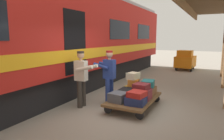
{
  "coord_description": "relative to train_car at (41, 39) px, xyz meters",
  "views": [
    {
      "loc": [
        -2.15,
        5.3,
        2.09
      ],
      "look_at": [
        0.56,
        -0.02,
        1.15
      ],
      "focal_mm": 32.71,
      "sensor_mm": 36.0,
      "label": 1
    }
  ],
  "objects": [
    {
      "name": "baggage_tug",
      "position": [
        -3.75,
        -8.76,
        -1.43
      ],
      "size": [
        1.22,
        1.78,
        1.3
      ],
      "color": "orange",
      "rests_on": "ground_plane"
    },
    {
      "name": "luggage_cart",
      "position": [
        -3.39,
        -0.32,
        -1.8
      ],
      "size": [
        1.17,
        2.03,
        0.3
      ],
      "color": "brown",
      "rests_on": "ground_plane"
    },
    {
      "name": "suitcase_maroon_trunk",
      "position": [
        -3.62,
        -0.28,
        -1.38
      ],
      "size": [
        0.45,
        0.47,
        0.17
      ],
      "primitive_type": "cube",
      "rotation": [
        0.0,
        0.0,
        -0.11
      ],
      "color": "maroon",
      "rests_on": "suitcase_burgundy_valise"
    },
    {
      "name": "ground_plane",
      "position": [
        -3.35,
        0.0,
        -2.06
      ],
      "size": [
        60.0,
        60.0,
        0.0
      ],
      "primitive_type": "plane",
      "color": "gray"
    },
    {
      "name": "suitcase_yellow_case",
      "position": [
        -3.12,
        -0.88,
        -1.65
      ],
      "size": [
        0.48,
        0.48,
        0.22
      ],
      "primitive_type": "cube",
      "rotation": [
        0.0,
        0.0,
        -0.07
      ],
      "color": "gold",
      "rests_on": "luggage_cart"
    },
    {
      "name": "porter_in_overalls",
      "position": [
        -2.52,
        -0.32,
        -1.14
      ],
      "size": [
        0.68,
        0.44,
        1.7
      ],
      "color": "navy",
      "rests_on": "ground_plane"
    },
    {
      "name": "suitcase_brown_leather",
      "position": [
        -3.65,
        -0.88,
        -1.65
      ],
      "size": [
        0.43,
        0.65,
        0.23
      ],
      "primitive_type": "cube",
      "rotation": [
        0.0,
        0.0,
        0.02
      ],
      "color": "brown",
      "rests_on": "luggage_cart"
    },
    {
      "name": "suitcase_slate_roller",
      "position": [
        -3.12,
        0.24,
        -1.63
      ],
      "size": [
        0.51,
        0.51,
        0.26
      ],
      "primitive_type": "cube",
      "rotation": [
        0.0,
        0.0,
        -0.13
      ],
      "color": "#4C515B",
      "rests_on": "luggage_cart"
    },
    {
      "name": "suitcase_red_plastic",
      "position": [
        -3.67,
        0.22,
        -1.47
      ],
      "size": [
        0.48,
        0.51,
        0.15
      ],
      "primitive_type": "cube",
      "rotation": [
        0.0,
        0.0,
        -0.12
      ],
      "color": "#AD231E",
      "rests_on": "suitcase_navy_fabric"
    },
    {
      "name": "suitcase_orange_carryall",
      "position": [
        -3.16,
        -0.85,
        -1.42
      ],
      "size": [
        0.38,
        0.43,
        0.23
      ],
      "primitive_type": "cube",
      "rotation": [
        0.0,
        0.0,
        0.17
      ],
      "color": "#CC6B23",
      "rests_on": "suitcase_yellow_case"
    },
    {
      "name": "suitcase_navy_fabric",
      "position": [
        -3.65,
        0.24,
        -1.65
      ],
      "size": [
        0.53,
        0.52,
        0.21
      ],
      "primitive_type": "cube",
      "rotation": [
        0.0,
        0.0,
        0.04
      ],
      "color": "navy",
      "rests_on": "luggage_cart"
    },
    {
      "name": "train_car",
      "position": [
        0.0,
        0.0,
        0.0
      ],
      "size": [
        3.03,
        19.58,
        4.0
      ],
      "color": "#B21E19",
      "rests_on": "ground_plane"
    },
    {
      "name": "suitcase_burgundy_valise",
      "position": [
        -3.65,
        -0.32,
        -1.61
      ],
      "size": [
        0.47,
        0.45,
        0.3
      ],
      "primitive_type": "cube",
      "rotation": [
        0.0,
        0.0,
        0.01
      ],
      "color": "maroon",
      "rests_on": "luggage_cart"
    },
    {
      "name": "porter_by_door",
      "position": [
        -1.95,
        0.35,
        -1.14
      ],
      "size": [
        0.68,
        0.45,
        1.7
      ],
      "color": "#332D28",
      "rests_on": "ground_plane"
    },
    {
      "name": "suitcase_teal_softside",
      "position": [
        -3.64,
        -0.87,
        -1.42
      ],
      "size": [
        0.44,
        0.56,
        0.23
      ],
      "primitive_type": "cube",
      "rotation": [
        0.0,
        0.0,
        0.15
      ],
      "color": "#1E666B",
      "rests_on": "suitcase_brown_leather"
    },
    {
      "name": "suitcase_black_hardshell",
      "position": [
        -3.12,
        -0.32,
        -1.64
      ],
      "size": [
        0.4,
        0.57,
        0.24
      ],
      "primitive_type": "cube",
      "rotation": [
        0.0,
        0.0,
        -0.01
      ],
      "color": "black",
      "rests_on": "luggage_cart"
    },
    {
      "name": "suitcase_cream_canvas",
      "position": [
        -3.13,
        -0.87,
        -1.2
      ],
      "size": [
        0.39,
        0.46,
        0.21
      ],
      "primitive_type": "cube",
      "rotation": [
        0.0,
        0.0,
        -0.21
      ],
      "color": "beige",
      "rests_on": "suitcase_orange_carryall"
    }
  ]
}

